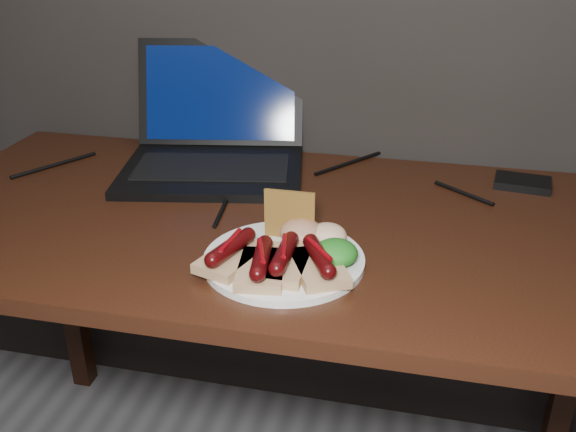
{
  "coord_description": "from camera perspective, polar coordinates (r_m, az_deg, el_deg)",
  "views": [
    {
      "loc": [
        0.26,
        0.35,
        1.27
      ],
      "look_at": [
        0.06,
        1.25,
        0.82
      ],
      "focal_mm": 40.0,
      "sensor_mm": 36.0,
      "label": 1
    }
  ],
  "objects": [
    {
      "name": "desk_cables",
      "position": [
        1.34,
        -2.57,
        3.39
      ],
      "size": [
        0.98,
        0.46,
        0.01
      ],
      "color": "black",
      "rests_on": "desk"
    },
    {
      "name": "salsa_mound",
      "position": [
        1.05,
        1.21,
        -1.44
      ],
      "size": [
        0.07,
        0.07,
        0.04
      ],
      "primitive_type": "ellipsoid",
      "color": "maroon",
      "rests_on": "plate"
    },
    {
      "name": "desk",
      "position": [
        1.22,
        -1.46,
        -3.82
      ],
      "size": [
        1.4,
        0.7,
        0.75
      ],
      "color": "#37160D",
      "rests_on": "ground"
    },
    {
      "name": "plate",
      "position": [
        1.03,
        -0.37,
        -3.93
      ],
      "size": [
        0.27,
        0.27,
        0.01
      ],
      "primitive_type": "cylinder",
      "rotation": [
        0.0,
        0.0,
        0.06
      ],
      "color": "white",
      "rests_on": "desk"
    },
    {
      "name": "laptop",
      "position": [
        1.41,
        -6.48,
        6.47
      ],
      "size": [
        0.44,
        0.43,
        0.25
      ],
      "color": "black",
      "rests_on": "desk"
    },
    {
      "name": "bread_sausage_center",
      "position": [
        0.98,
        -0.34,
        -3.92
      ],
      "size": [
        0.07,
        0.12,
        0.04
      ],
      "color": "tan",
      "rests_on": "plate"
    },
    {
      "name": "crispbread",
      "position": [
        1.06,
        0.14,
        0.13
      ],
      "size": [
        0.09,
        0.01,
        0.08
      ],
      "primitive_type": "cube",
      "color": "#A4712D",
      "rests_on": "plate"
    },
    {
      "name": "bread_sausage_extra",
      "position": [
        0.97,
        -2.37,
        -4.34
      ],
      "size": [
        0.09,
        0.12,
        0.04
      ],
      "color": "tan",
      "rests_on": "plate"
    },
    {
      "name": "hard_drive",
      "position": [
        1.39,
        20.12,
        2.79
      ],
      "size": [
        0.12,
        0.09,
        0.02
      ],
      "primitive_type": "cube",
      "rotation": [
        0.0,
        0.0,
        -0.13
      ],
      "color": "black",
      "rests_on": "desk"
    },
    {
      "name": "coleslaw_mound",
      "position": [
        1.05,
        3.5,
        -1.71
      ],
      "size": [
        0.06,
        0.06,
        0.04
      ],
      "primitive_type": "ellipsoid",
      "color": "#EFEBCE",
      "rests_on": "plate"
    },
    {
      "name": "bread_sausage_left",
      "position": [
        1.0,
        -5.08,
        -3.35
      ],
      "size": [
        0.1,
        0.13,
        0.04
      ],
      "color": "tan",
      "rests_on": "plate"
    },
    {
      "name": "salad_greens",
      "position": [
        1.0,
        4.25,
        -3.28
      ],
      "size": [
        0.07,
        0.07,
        0.04
      ],
      "primitive_type": "ellipsoid",
      "color": "#1C5B12",
      "rests_on": "plate"
    },
    {
      "name": "bread_sausage_right",
      "position": [
        0.97,
        2.76,
        -4.16
      ],
      "size": [
        0.11,
        0.13,
        0.04
      ],
      "color": "tan",
      "rests_on": "plate"
    }
  ]
}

